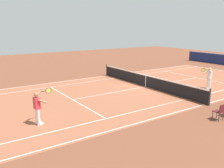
% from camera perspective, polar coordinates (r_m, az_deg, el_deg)
% --- Properties ---
extents(ground_plane, '(60.00, 60.00, 0.00)m').
position_cam_1_polar(ground_plane, '(19.78, 7.86, -0.63)').
color(ground_plane, brown).
extents(court_slab, '(24.20, 11.40, 0.00)m').
position_cam_1_polar(court_slab, '(19.78, 7.86, -0.63)').
color(court_slab, '#935138').
rests_on(court_slab, ground_plane).
extents(court_line_markings, '(23.85, 11.05, 0.01)m').
position_cam_1_polar(court_line_markings, '(19.78, 7.86, -0.62)').
color(court_line_markings, white).
rests_on(court_line_markings, ground_plane).
extents(tennis_net, '(0.10, 11.70, 1.08)m').
position_cam_1_polar(tennis_net, '(19.67, 7.91, 0.76)').
color(tennis_net, '#2D2D33').
rests_on(tennis_net, ground_plane).
extents(tennis_player_near, '(1.05, 0.78, 1.70)m').
position_cam_1_polar(tennis_player_near, '(12.46, -17.02, -5.02)').
color(tennis_player_near, white).
rests_on(tennis_player_near, ground_plane).
extents(tennis_player_far, '(1.18, 0.75, 1.70)m').
position_cam_1_polar(tennis_player_far, '(20.28, 21.75, 1.57)').
color(tennis_player_far, white).
rests_on(tennis_player_far, ground_plane).
extents(tennis_ball, '(0.07, 0.07, 0.07)m').
position_cam_1_polar(tennis_ball, '(22.35, 6.42, 1.11)').
color(tennis_ball, '#CCE01E').
rests_on(tennis_ball, ground_plane).
extents(spectator_chair_7, '(0.44, 0.44, 0.88)m').
position_cam_1_polar(spectator_chair_7, '(13.69, 23.92, -5.76)').
color(spectator_chair_7, '#38383D').
rests_on(spectator_chair_7, ground_plane).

